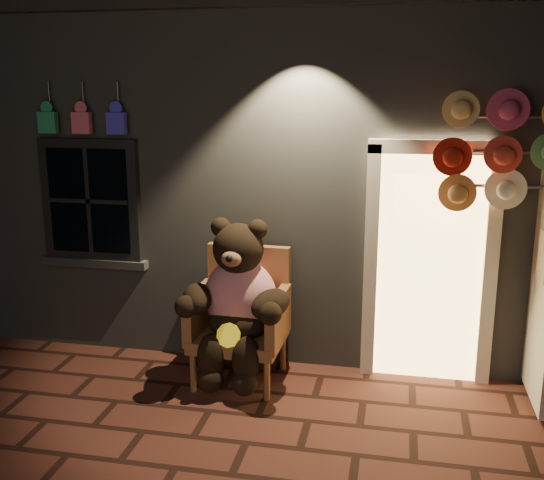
# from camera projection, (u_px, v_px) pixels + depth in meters

# --- Properties ---
(ground) EXTENTS (60.00, 60.00, 0.00)m
(ground) POSITION_uv_depth(u_px,v_px,m) (246.00, 443.00, 4.83)
(ground) COLOR #4C251D
(ground) RESTS_ON ground
(shop_building) EXTENTS (7.30, 5.95, 3.51)m
(shop_building) POSITION_uv_depth(u_px,v_px,m) (318.00, 158.00, 8.22)
(shop_building) COLOR slate
(shop_building) RESTS_ON ground
(wicker_armchair) EXTENTS (0.85, 0.77, 1.20)m
(wicker_armchair) POSITION_uv_depth(u_px,v_px,m) (242.00, 315.00, 5.82)
(wicker_armchair) COLOR brown
(wicker_armchair) RESTS_ON ground
(teddy_bear) EXTENTS (1.06, 0.83, 1.46)m
(teddy_bear) POSITION_uv_depth(u_px,v_px,m) (237.00, 301.00, 5.63)
(teddy_bear) COLOR red
(teddy_bear) RESTS_ON ground
(hat_rack) EXTENTS (1.48, 0.22, 2.61)m
(hat_rack) POSITION_uv_depth(u_px,v_px,m) (523.00, 149.00, 5.15)
(hat_rack) COLOR #59595E
(hat_rack) RESTS_ON ground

